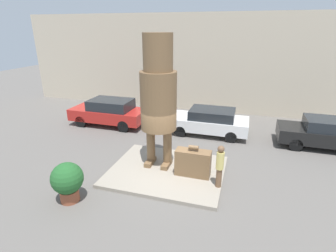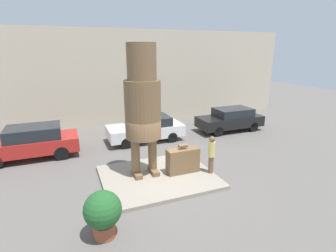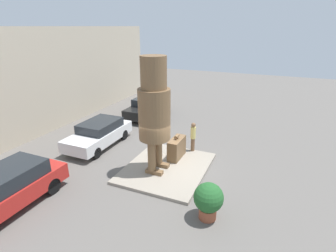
{
  "view_description": "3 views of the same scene",
  "coord_description": "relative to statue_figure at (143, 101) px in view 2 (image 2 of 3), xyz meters",
  "views": [
    {
      "loc": [
        2.81,
        -9.04,
        5.62
      ],
      "look_at": [
        -0.01,
        0.19,
        1.99
      ],
      "focal_mm": 28.0,
      "sensor_mm": 36.0,
      "label": 1
    },
    {
      "loc": [
        -3.34,
        -9.38,
        5.21
      ],
      "look_at": [
        0.36,
        -0.23,
        2.32
      ],
      "focal_mm": 28.0,
      "sensor_mm": 36.0,
      "label": 2
    },
    {
      "loc": [
        -10.37,
        -4.51,
        6.59
      ],
      "look_at": [
        0.13,
        -0.0,
        2.22
      ],
      "focal_mm": 28.0,
      "sensor_mm": 36.0,
      "label": 3
    }
  ],
  "objects": [
    {
      "name": "ground_plane",
      "position": [
        0.46,
        -0.4,
        -3.26
      ],
      "size": [
        60.0,
        60.0,
        0.0
      ],
      "primitive_type": "plane",
      "color": "#605B56"
    },
    {
      "name": "pedestal",
      "position": [
        0.46,
        -0.4,
        -3.19
      ],
      "size": [
        4.58,
        3.78,
        0.14
      ],
      "color": "gray",
      "rests_on": "ground_plane"
    },
    {
      "name": "building_backdrop",
      "position": [
        0.46,
        8.93,
        0.04
      ],
      "size": [
        28.0,
        0.6,
        6.59
      ],
      "color": "beige",
      "rests_on": "ground_plane"
    },
    {
      "name": "statue_figure",
      "position": [
        0.0,
        0.0,
        0.0
      ],
      "size": [
        1.44,
        1.44,
        5.33
      ],
      "color": "brown",
      "rests_on": "pedestal"
    },
    {
      "name": "giant_suitcase",
      "position": [
        1.56,
        -0.48,
        -2.58
      ],
      "size": [
        1.37,
        0.53,
        1.27
      ],
      "color": "brown",
      "rests_on": "pedestal"
    },
    {
      "name": "tourist",
      "position": [
        2.64,
        -1.01,
        -2.22
      ],
      "size": [
        0.28,
        0.28,
        1.64
      ],
      "color": "brown",
      "rests_on": "pedestal"
    },
    {
      "name": "parked_car_red",
      "position": [
        -4.58,
        4.02,
        -2.41
      ],
      "size": [
        4.53,
        1.86,
        1.61
      ],
      "rotation": [
        0.0,
        0.0,
        3.14
      ],
      "color": "#B2231E",
      "rests_on": "ground_plane"
    },
    {
      "name": "parked_car_white",
      "position": [
        1.45,
        4.33,
        -2.49
      ],
      "size": [
        4.37,
        1.87,
        1.45
      ],
      "rotation": [
        0.0,
        0.0,
        3.14
      ],
      "color": "silver",
      "rests_on": "ground_plane"
    },
    {
      "name": "parked_car_black",
      "position": [
        7.23,
        4.19,
        -2.47
      ],
      "size": [
        4.33,
        1.77,
        1.5
      ],
      "rotation": [
        0.0,
        0.0,
        3.14
      ],
      "color": "black",
      "rests_on": "ground_plane"
    },
    {
      "name": "planter_pot",
      "position": [
        -2.18,
        -3.17,
        -2.45
      ],
      "size": [
        1.08,
        1.08,
        1.43
      ],
      "color": "brown",
      "rests_on": "ground_plane"
    }
  ]
}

